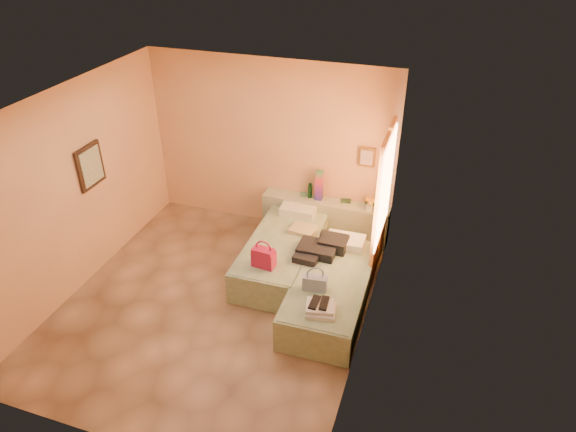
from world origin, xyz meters
name	(u,v)px	position (x,y,z in m)	size (l,w,h in m)	color
ground	(216,303)	(0.00, 0.00, 0.00)	(4.50, 4.50, 0.00)	tan
room_walls	(240,171)	(0.21, 0.57, 1.79)	(4.02, 4.51, 2.81)	#EEB77F
headboard_ledge	(325,218)	(0.98, 2.10, 0.33)	(2.05, 0.30, 0.65)	#ADBA98
bed_left	(282,254)	(0.60, 1.05, 0.25)	(0.90, 2.00, 0.50)	#A0BA96
bed_right	(330,292)	(1.50, 0.42, 0.25)	(0.90, 2.00, 0.50)	#A0BA96
water_bottle	(310,191)	(0.70, 2.14, 0.77)	(0.07, 0.07, 0.24)	#163E1C
rainbow_box	(319,185)	(0.86, 2.12, 0.90)	(0.11, 0.11, 0.50)	#B91641
small_dish	(304,194)	(0.59, 2.17, 0.66)	(0.12, 0.12, 0.03)	#509264
green_book	(346,201)	(1.28, 2.18, 0.66)	(0.16, 0.11, 0.03)	#27492F
flower_vase	(369,202)	(1.68, 2.06, 0.77)	(0.19, 0.19, 0.25)	white
magenta_handbag	(264,257)	(0.57, 0.39, 0.64)	(0.31, 0.17, 0.29)	#B91641
khaki_garment	(304,230)	(0.83, 1.36, 0.53)	(0.38, 0.30, 0.06)	tan
clothes_pile	(320,249)	(1.22, 0.89, 0.59)	(0.57, 0.57, 0.17)	black
blue_handbag	(315,283)	(1.35, 0.13, 0.60)	(0.31, 0.13, 0.20)	#385987
towel_stack	(321,309)	(1.55, -0.27, 0.55)	(0.35, 0.30, 0.10)	silver
sandal_pair	(319,303)	(1.51, -0.24, 0.61)	(0.19, 0.25, 0.03)	black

